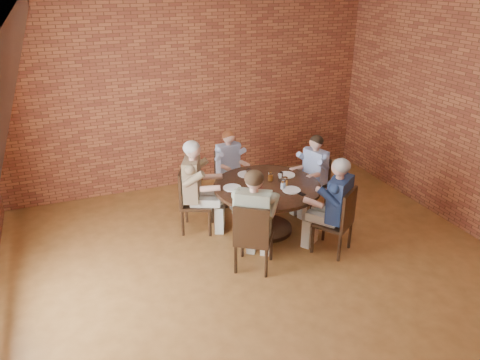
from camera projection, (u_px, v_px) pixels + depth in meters
name	position (u px, v px, depth m)	size (l,w,h in m)	color
floor	(277.00, 289.00, 5.78)	(7.00, 7.00, 0.00)	#9B6330
wall_back	(191.00, 91.00, 8.05)	(7.00, 7.00, 0.00)	#974D2B
ceiling_beam	(6.00, 17.00, 3.61)	(0.22, 6.90, 0.26)	#342011
dining_table	(267.00, 199.00, 6.88)	(1.56, 1.56, 0.75)	#342011
chair_a	(315.00, 182.00, 7.51)	(0.51, 0.51, 0.91)	#342011
diner_a	(312.00, 175.00, 7.41)	(0.50, 0.61, 1.28)	#4561B4
chair_b	(228.00, 174.00, 7.82)	(0.44, 0.44, 0.89)	#342011
diner_b	(230.00, 168.00, 7.71)	(0.48, 0.59, 1.25)	#97A0C0
chair_c	(191.00, 198.00, 6.92)	(0.61, 0.61, 0.98)	#342011
diner_c	(197.00, 187.00, 6.84)	(0.57, 0.71, 1.41)	brown
chair_d	(253.00, 236.00, 5.93)	(0.64, 0.64, 0.97)	#342011
diner_d	(254.00, 220.00, 5.94)	(0.57, 0.70, 1.40)	tan
chair_e	(340.00, 219.00, 6.33)	(0.63, 0.63, 0.97)	#342011
diner_e	(334.00, 206.00, 6.30)	(0.56, 0.69, 1.39)	navy
plate_a	(286.00, 175.00, 7.11)	(0.26, 0.26, 0.01)	white
plate_b	(246.00, 174.00, 7.13)	(0.26, 0.26, 0.01)	white
plate_c	(232.00, 188.00, 6.69)	(0.26, 0.26, 0.01)	white
plate_d	(291.00, 190.00, 6.62)	(0.26, 0.26, 0.01)	white
glass_a	(281.00, 177.00, 6.89)	(0.07, 0.07, 0.14)	white
glass_b	(270.00, 176.00, 6.90)	(0.07, 0.07, 0.14)	white
glass_c	(249.00, 173.00, 7.00)	(0.07, 0.07, 0.14)	white
glass_d	(250.00, 180.00, 6.78)	(0.07, 0.07, 0.14)	white
glass_e	(258.00, 187.00, 6.57)	(0.07, 0.07, 0.14)	white
glass_f	(260.00, 193.00, 6.38)	(0.07, 0.07, 0.14)	white
glass_g	(283.00, 184.00, 6.64)	(0.07, 0.07, 0.14)	white
glass_h	(285.00, 182.00, 6.73)	(0.07, 0.07, 0.14)	white
smartphone	(301.00, 194.00, 6.52)	(0.07, 0.14, 0.01)	black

